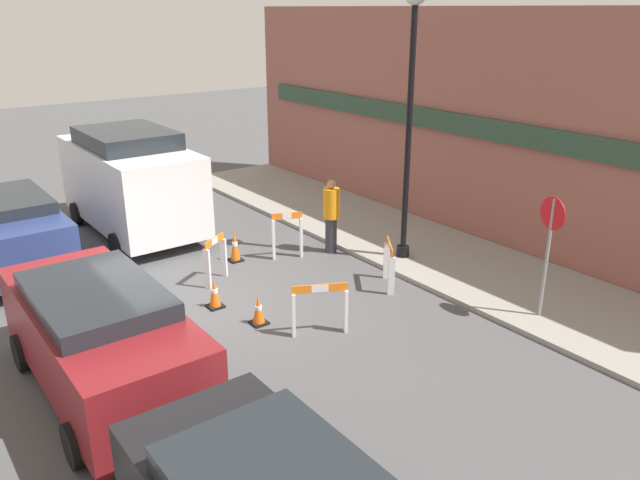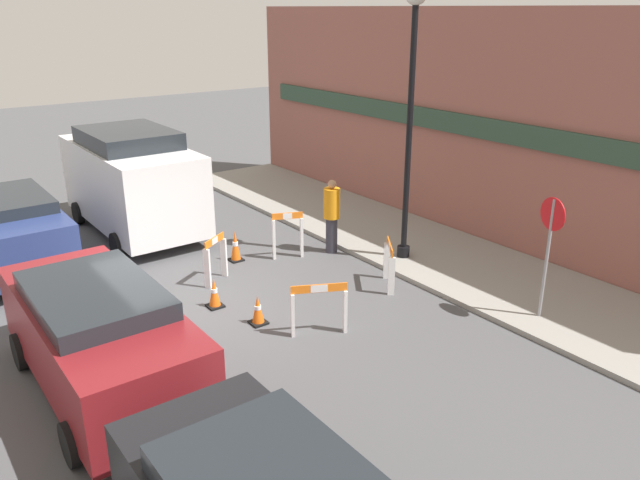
{
  "view_description": "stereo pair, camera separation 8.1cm",
  "coord_description": "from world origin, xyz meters",
  "px_view_note": "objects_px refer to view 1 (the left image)",
  "views": [
    {
      "loc": [
        10.03,
        -4.25,
        5.46
      ],
      "look_at": [
        0.48,
        2.91,
        1.0
      ],
      "focal_mm": 35.0,
      "sensor_mm": 36.0,
      "label": 1
    },
    {
      "loc": [
        10.08,
        -4.18,
        5.46
      ],
      "look_at": [
        0.48,
        2.91,
        1.0
      ],
      "focal_mm": 35.0,
      "sensor_mm": 36.0,
      "label": 2
    }
  ],
  "objects_px": {
    "person_worker": "(331,214)",
    "work_van": "(131,178)",
    "parked_car_1": "(100,333)",
    "streetlamp_post": "(411,91)",
    "parked_car_0": "(9,227)",
    "stop_sign": "(550,238)"
  },
  "relations": [
    {
      "from": "person_worker",
      "to": "work_van",
      "type": "relative_size",
      "value": 0.36
    },
    {
      "from": "parked_car_1",
      "to": "work_van",
      "type": "relative_size",
      "value": 0.94
    },
    {
      "from": "person_worker",
      "to": "parked_car_1",
      "type": "xyz_separation_m",
      "value": [
        2.5,
        -6.23,
        0.03
      ]
    },
    {
      "from": "streetlamp_post",
      "to": "parked_car_1",
      "type": "height_order",
      "value": "streetlamp_post"
    },
    {
      "from": "person_worker",
      "to": "work_van",
      "type": "xyz_separation_m",
      "value": [
        -4.18,
        -3.17,
        0.49
      ]
    },
    {
      "from": "streetlamp_post",
      "to": "work_van",
      "type": "relative_size",
      "value": 1.21
    },
    {
      "from": "streetlamp_post",
      "to": "work_van",
      "type": "height_order",
      "value": "streetlamp_post"
    },
    {
      "from": "streetlamp_post",
      "to": "parked_car_1",
      "type": "xyz_separation_m",
      "value": [
        1.09,
        -7.23,
        -2.85
      ]
    },
    {
      "from": "streetlamp_post",
      "to": "parked_car_0",
      "type": "xyz_separation_m",
      "value": [
        -4.95,
        -7.23,
        -2.88
      ]
    },
    {
      "from": "stop_sign",
      "to": "parked_car_0",
      "type": "height_order",
      "value": "stop_sign"
    },
    {
      "from": "streetlamp_post",
      "to": "work_van",
      "type": "bearing_deg",
      "value": -143.21
    },
    {
      "from": "parked_car_0",
      "to": "work_van",
      "type": "relative_size",
      "value": 0.91
    },
    {
      "from": "stop_sign",
      "to": "work_van",
      "type": "bearing_deg",
      "value": 38.4
    },
    {
      "from": "work_van",
      "to": "parked_car_1",
      "type": "bearing_deg",
      "value": -24.65
    },
    {
      "from": "parked_car_1",
      "to": "work_van",
      "type": "xyz_separation_m",
      "value": [
        -6.67,
        3.06,
        0.46
      ]
    },
    {
      "from": "streetlamp_post",
      "to": "work_van",
      "type": "distance_m",
      "value": 7.36
    },
    {
      "from": "parked_car_0",
      "to": "parked_car_1",
      "type": "bearing_deg",
      "value": -0.0
    },
    {
      "from": "stop_sign",
      "to": "parked_car_0",
      "type": "xyz_separation_m",
      "value": [
        -8.6,
        -7.21,
        -0.69
      ]
    },
    {
      "from": "person_worker",
      "to": "parked_car_0",
      "type": "relative_size",
      "value": 0.4
    },
    {
      "from": "person_worker",
      "to": "streetlamp_post",
      "type": "bearing_deg",
      "value": 89.12
    },
    {
      "from": "parked_car_0",
      "to": "work_van",
      "type": "height_order",
      "value": "work_van"
    },
    {
      "from": "parked_car_1",
      "to": "stop_sign",
      "type": "bearing_deg",
      "value": 70.45
    }
  ]
}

